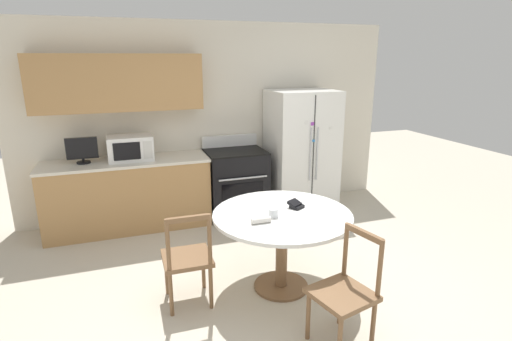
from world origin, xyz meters
TOP-DOWN VIEW (x-y plane):
  - ground_plane at (0.00, 0.00)m, footprint 14.00×14.00m
  - back_wall at (-0.31, 2.59)m, footprint 5.20×0.44m
  - kitchen_counter at (-1.20, 2.29)m, footprint 2.03×0.64m
  - refrigerator at (1.18, 2.21)m, footprint 0.89×0.77m
  - oven_range at (0.22, 2.26)m, footprint 0.79×0.68m
  - microwave at (-1.12, 2.29)m, footprint 0.54×0.37m
  - countertop_tv at (-1.68, 2.30)m, footprint 0.36×0.16m
  - dining_table at (0.10, 0.34)m, footprint 1.28×1.28m
  - dining_chair_left at (-0.78, 0.38)m, footprint 0.43×0.43m
  - dining_chair_near at (0.26, -0.53)m, footprint 0.51×0.51m
  - candle_glass at (-0.01, 0.29)m, footprint 0.09×0.09m
  - folded_napkin at (-0.16, 0.19)m, footprint 0.17×0.06m
  - wallet at (0.28, 0.43)m, footprint 0.17×0.17m

SIDE VIEW (x-z plane):
  - ground_plane at x=0.00m, z-range 0.00..0.00m
  - dining_chair_left at x=-0.78m, z-range -0.02..0.89m
  - dining_chair_near at x=0.26m, z-range -0.02..0.89m
  - kitchen_counter at x=-1.20m, z-range 0.00..0.90m
  - oven_range at x=0.22m, z-range -0.07..1.01m
  - dining_table at x=0.10m, z-range 0.25..1.01m
  - folded_napkin at x=-0.16m, z-range 0.77..0.82m
  - wallet at x=0.28m, z-range 0.76..0.83m
  - candle_glass at x=-0.01m, z-range 0.76..0.84m
  - refrigerator at x=1.18m, z-range 0.00..1.70m
  - microwave at x=-1.12m, z-range 0.90..1.20m
  - countertop_tv at x=-1.68m, z-range 0.91..1.23m
  - back_wall at x=-0.31m, z-range 0.14..2.74m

